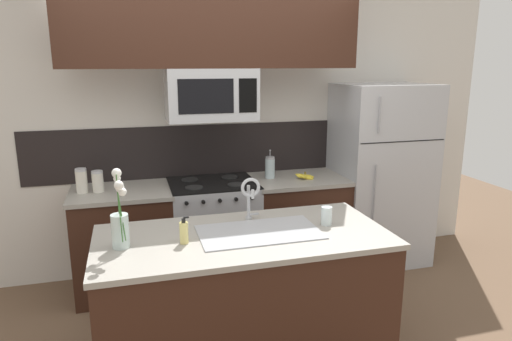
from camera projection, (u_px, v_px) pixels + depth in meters
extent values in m
plane|color=brown|center=(237.00, 332.00, 3.39)|extent=(10.00, 10.00, 0.00)
cube|color=silver|center=(235.00, 132.00, 4.37)|extent=(5.20, 0.10, 2.60)
cube|color=black|center=(206.00, 150.00, 4.27)|extent=(3.21, 0.01, 0.48)
cube|color=#381E14|center=(124.00, 243.00, 3.93)|extent=(0.80, 0.62, 0.88)
cube|color=#9E998E|center=(121.00, 192.00, 3.82)|extent=(0.83, 0.65, 0.03)
cube|color=#381E14|center=(297.00, 225.00, 4.35)|extent=(0.85, 0.62, 0.88)
cube|color=#9E998E|center=(298.00, 179.00, 4.24)|extent=(0.88, 0.65, 0.03)
cube|color=#B7BABF|center=(214.00, 232.00, 4.13)|extent=(0.76, 0.62, 0.91)
cube|color=black|center=(213.00, 183.00, 4.02)|extent=(0.76, 0.62, 0.01)
cylinder|color=black|center=(194.00, 187.00, 3.85)|extent=(0.15, 0.15, 0.01)
cylinder|color=black|center=(236.00, 184.00, 3.94)|extent=(0.15, 0.15, 0.01)
cylinder|color=black|center=(190.00, 180.00, 4.10)|extent=(0.15, 0.15, 0.01)
cylinder|color=black|center=(229.00, 177.00, 4.20)|extent=(0.15, 0.15, 0.01)
cylinder|color=black|center=(186.00, 203.00, 3.66)|extent=(0.03, 0.02, 0.03)
cylinder|color=black|center=(203.00, 202.00, 3.70)|extent=(0.03, 0.02, 0.03)
cylinder|color=black|center=(220.00, 201.00, 3.74)|extent=(0.03, 0.02, 0.03)
cylinder|color=black|center=(236.00, 199.00, 3.77)|extent=(0.03, 0.02, 0.03)
cylinder|color=black|center=(252.00, 198.00, 3.81)|extent=(0.03, 0.02, 0.03)
cube|color=#B7BABF|center=(211.00, 95.00, 3.83)|extent=(0.74, 0.40, 0.43)
cube|color=black|center=(206.00, 96.00, 3.62)|extent=(0.45, 0.00, 0.28)
cube|color=black|center=(248.00, 96.00, 3.71)|extent=(0.15, 0.00, 0.28)
cube|color=#381E14|center=(213.00, 30.00, 3.68)|extent=(2.41, 0.34, 0.60)
cube|color=#B7BABF|center=(379.00, 174.00, 4.49)|extent=(0.88, 0.72, 1.76)
cube|color=black|center=(403.00, 142.00, 4.06)|extent=(0.84, 0.00, 0.01)
cylinder|color=#99999E|center=(380.00, 115.00, 3.92)|extent=(0.01, 0.01, 0.32)
cylinder|color=#99999E|center=(374.00, 201.00, 4.10)|extent=(0.01, 0.01, 0.67)
cylinder|color=silver|center=(82.00, 182.00, 3.73)|extent=(0.09, 0.09, 0.18)
cylinder|color=#B2B2B7|center=(81.00, 170.00, 3.70)|extent=(0.09, 0.09, 0.02)
cylinder|color=silver|center=(98.00, 182.00, 3.75)|extent=(0.09, 0.09, 0.16)
cylinder|color=#B2B2B7|center=(97.00, 172.00, 3.73)|extent=(0.09, 0.09, 0.02)
ellipsoid|color=yellow|center=(304.00, 177.00, 4.18)|extent=(0.17, 0.12, 0.07)
ellipsoid|color=yellow|center=(304.00, 176.00, 4.19)|extent=(0.18, 0.09, 0.07)
ellipsoid|color=yellow|center=(305.00, 177.00, 4.18)|extent=(0.17, 0.04, 0.06)
ellipsoid|color=yellow|center=(305.00, 176.00, 4.20)|extent=(0.18, 0.08, 0.06)
ellipsoid|color=yellow|center=(307.00, 177.00, 4.18)|extent=(0.16, 0.13, 0.06)
cylinder|color=brown|center=(305.00, 173.00, 4.18)|extent=(0.02, 0.02, 0.03)
cylinder|color=silver|center=(270.00, 168.00, 4.21)|extent=(0.09, 0.09, 0.18)
cylinder|color=#A3A3AA|center=(270.00, 158.00, 4.18)|extent=(0.08, 0.08, 0.02)
cylinder|color=#A3A3AA|center=(270.00, 154.00, 4.17)|extent=(0.01, 0.01, 0.05)
sphere|color=#A3A3AA|center=(270.00, 151.00, 4.17)|extent=(0.02, 0.02, 0.02)
cube|color=#381E14|center=(244.00, 303.00, 2.96)|extent=(1.79, 0.83, 0.88)
cube|color=#9E998E|center=(243.00, 237.00, 2.85)|extent=(1.82, 0.86, 0.03)
cube|color=#ADAFB5|center=(259.00, 232.00, 2.87)|extent=(0.76, 0.44, 0.01)
cube|color=#ADAFB5|center=(232.00, 247.00, 2.84)|extent=(0.30, 0.33, 0.15)
cube|color=#ADAFB5|center=(285.00, 241.00, 2.94)|extent=(0.30, 0.33, 0.15)
cylinder|color=#B7BABF|center=(249.00, 218.00, 3.11)|extent=(0.04, 0.04, 0.02)
cylinder|color=#B7BABF|center=(248.00, 201.00, 3.09)|extent=(0.02, 0.02, 0.22)
torus|color=#B7BABF|center=(251.00, 187.00, 3.01)|extent=(0.13, 0.02, 0.13)
cylinder|color=#B7BABF|center=(253.00, 194.00, 2.96)|extent=(0.02, 0.02, 0.06)
cube|color=#B7BABF|center=(253.00, 214.00, 3.12)|extent=(0.07, 0.01, 0.01)
cylinder|color=#DBCC75|center=(184.00, 233.00, 2.69)|extent=(0.05, 0.05, 0.13)
cylinder|color=black|center=(183.00, 221.00, 2.67)|extent=(0.02, 0.02, 0.02)
cube|color=black|center=(186.00, 217.00, 2.67)|extent=(0.03, 0.01, 0.01)
cylinder|color=silver|center=(326.00, 216.00, 3.00)|extent=(0.07, 0.07, 0.12)
cylinder|color=silver|center=(120.00, 231.00, 2.62)|extent=(0.10, 0.10, 0.20)
cylinder|color=silver|center=(121.00, 241.00, 2.64)|extent=(0.09, 0.09, 0.06)
cylinder|color=#386B2D|center=(119.00, 208.00, 2.61)|extent=(0.01, 0.05, 0.34)
sphere|color=white|center=(117.00, 179.00, 2.60)|extent=(0.04, 0.04, 0.04)
cylinder|color=#386B2D|center=(120.00, 212.00, 2.55)|extent=(0.02, 0.09, 0.33)
sphere|color=white|center=(119.00, 185.00, 2.47)|extent=(0.05, 0.05, 0.05)
cylinder|color=#386B2D|center=(120.00, 213.00, 2.58)|extent=(0.02, 0.04, 0.30)
sphere|color=white|center=(120.00, 188.00, 2.53)|extent=(0.05, 0.05, 0.05)
cylinder|color=#386B2D|center=(122.00, 215.00, 2.57)|extent=(0.03, 0.07, 0.28)
sphere|color=white|center=(122.00, 192.00, 2.51)|extent=(0.05, 0.05, 0.05)
cylinder|color=#386B2D|center=(119.00, 206.00, 2.60)|extent=(0.01, 0.04, 0.37)
sphere|color=white|center=(117.00, 173.00, 2.58)|extent=(0.06, 0.06, 0.06)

